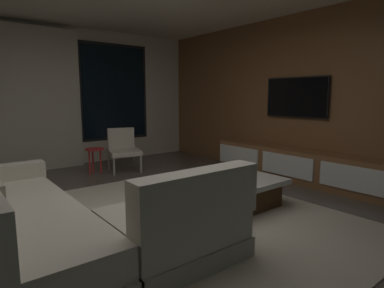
% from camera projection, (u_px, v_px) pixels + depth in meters
% --- Properties ---
extents(floor, '(9.20, 9.20, 0.00)m').
position_uv_depth(floor, '(151.00, 224.00, 3.46)').
color(floor, '#564C44').
extents(back_wall_with_window, '(6.60, 0.30, 2.70)m').
position_uv_depth(back_wall_with_window, '(47.00, 98.00, 6.03)').
color(back_wall_with_window, beige).
rests_on(back_wall_with_window, floor).
extents(media_wall, '(0.12, 7.80, 2.70)m').
position_uv_depth(media_wall, '(314.00, 97.00, 5.14)').
color(media_wall, brown).
rests_on(media_wall, floor).
extents(area_rug, '(3.20, 3.80, 0.01)m').
position_uv_depth(area_rug, '(183.00, 219.00, 3.60)').
color(area_rug, beige).
rests_on(area_rug, floor).
extents(sectional_couch, '(1.98, 2.50, 0.82)m').
position_uv_depth(sectional_couch, '(62.00, 225.00, 2.72)').
color(sectional_couch, '#B1A997').
rests_on(sectional_couch, floor).
extents(coffee_table, '(1.16, 1.16, 0.36)m').
position_uv_depth(coffee_table, '(225.00, 190.00, 4.06)').
color(coffee_table, '#442914').
rests_on(coffee_table, floor).
extents(book_stack_on_coffee_table, '(0.24, 0.21, 0.05)m').
position_uv_depth(book_stack_on_coffee_table, '(227.00, 176.00, 4.00)').
color(book_stack_on_coffee_table, '#97557D').
rests_on(book_stack_on_coffee_table, coffee_table).
extents(accent_chair_near_window, '(0.66, 0.67, 0.78)m').
position_uv_depth(accent_chair_near_window, '(123.00, 147.00, 5.91)').
color(accent_chair_near_window, '#B2ADA0').
rests_on(accent_chair_near_window, floor).
extents(side_stool, '(0.32, 0.32, 0.46)m').
position_uv_depth(side_stool, '(95.00, 153.00, 5.64)').
color(side_stool, red).
rests_on(side_stool, floor).
extents(media_console, '(0.46, 3.10, 0.52)m').
position_uv_depth(media_console, '(297.00, 166.00, 5.17)').
color(media_console, brown).
rests_on(media_console, floor).
extents(mounted_tv, '(0.05, 1.13, 0.66)m').
position_uv_depth(mounted_tv, '(296.00, 97.00, 5.27)').
color(mounted_tv, black).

